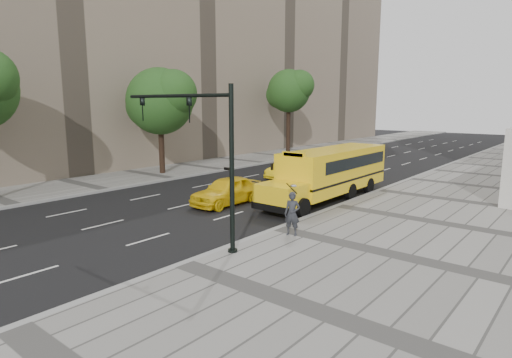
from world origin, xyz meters
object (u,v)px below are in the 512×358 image
Objects in this scene: pedestrian at (292,214)px; traffic_signal at (205,146)px; tree_b at (161,101)px; school_bus at (332,170)px; tree_c at (289,91)px; taxi_far at (285,169)px; taxi_near at (227,191)px.

traffic_signal is (-1.96, -3.15, 3.01)m from pedestrian.
school_bus is at bearing 3.65° from tree_b.
tree_c is at bearing 131.69° from school_bus.
tree_c is at bearing 90.03° from tree_b.
school_bus is (14.90, 0.95, -4.16)m from tree_b.
tree_c reaches higher than taxi_far.
taxi_near is at bearing -21.01° from tree_b.
tree_b is 19.55m from pedestrian.
school_bus is 8.52m from pedestrian.
tree_c reaches higher than tree_b.
tree_b is at bearing -155.27° from taxi_far.
school_bus is (14.91, -16.74, -5.34)m from tree_c.
tree_c is at bearing 119.16° from traffic_signal.
school_bus is at bearing 93.53° from traffic_signal.
school_bus reaches higher than taxi_far.
taxi_near is at bearing -80.43° from taxi_far.
taxi_far is (-6.42, 4.12, -1.10)m from school_bus.
taxi_near is at bearing 126.74° from traffic_signal.
school_bus is at bearing -38.85° from taxi_far.
tree_b is 18.76m from traffic_signal.
taxi_far is (8.48, 5.07, -5.26)m from tree_b.
taxi_far is at bearing 108.64° from pedestrian.
tree_c reaches higher than taxi_near.
traffic_signal is at bearing -86.47° from school_bus.
taxi_near is at bearing 138.12° from pedestrian.
taxi_near is 9.70m from taxi_far.
traffic_signal is (0.69, -11.22, 2.33)m from school_bus.
taxi_near is (11.11, -4.27, -5.12)m from tree_b.
tree_c reaches higher than pedestrian.
tree_b is 1.81× the size of taxi_near.
tree_b reaches higher than taxi_far.
traffic_signal reaches higher than pedestrian.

